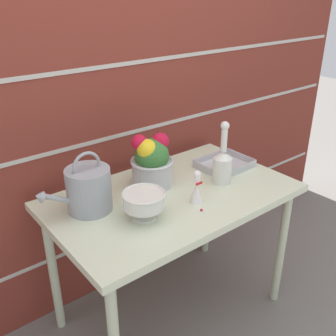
{
  "coord_description": "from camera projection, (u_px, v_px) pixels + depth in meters",
  "views": [
    {
      "loc": [
        -1.02,
        -1.26,
        1.64
      ],
      "look_at": [
        0.0,
        0.03,
        0.86
      ],
      "focal_mm": 42.0,
      "sensor_mm": 36.0,
      "label": 1
    }
  ],
  "objects": [
    {
      "name": "ground_plane",
      "position": [
        172.0,
        311.0,
        2.17
      ],
      "size": [
        12.0,
        12.0,
        0.0
      ],
      "primitive_type": "plane",
      "color": "slate"
    },
    {
      "name": "brick_wall",
      "position": [
        118.0,
        99.0,
        2.01
      ],
      "size": [
        3.6,
        0.08,
        2.2
      ],
      "color": "maroon",
      "rests_on": "ground_plane"
    },
    {
      "name": "patio_table",
      "position": [
        173.0,
        207.0,
        1.88
      ],
      "size": [
        1.16,
        0.7,
        0.74
      ],
      "color": "beige",
      "rests_on": "ground_plane"
    },
    {
      "name": "watering_can",
      "position": [
        88.0,
        189.0,
        1.68
      ],
      "size": [
        0.34,
        0.19,
        0.27
      ],
      "color": "#93999E",
      "rests_on": "patio_table"
    },
    {
      "name": "crystal_pedestal_bowl",
      "position": [
        144.0,
        201.0,
        1.63
      ],
      "size": [
        0.18,
        0.18,
        0.12
      ],
      "color": "silver",
      "rests_on": "patio_table"
    },
    {
      "name": "flower_planter",
      "position": [
        152.0,
        161.0,
        1.88
      ],
      "size": [
        0.21,
        0.21,
        0.27
      ],
      "color": "#BCBCC1",
      "rests_on": "patio_table"
    },
    {
      "name": "glass_decanter",
      "position": [
        223.0,
        163.0,
        1.92
      ],
      "size": [
        0.1,
        0.1,
        0.32
      ],
      "color": "silver",
      "rests_on": "patio_table"
    },
    {
      "name": "figurine_vase",
      "position": [
        197.0,
        190.0,
        1.75
      ],
      "size": [
        0.06,
        0.06,
        0.16
      ],
      "color": "white",
      "rests_on": "patio_table"
    },
    {
      "name": "wire_tray",
      "position": [
        224.0,
        165.0,
        2.11
      ],
      "size": [
        0.27,
        0.22,
        0.04
      ],
      "color": "#B7B7BC",
      "rests_on": "patio_table"
    },
    {
      "name": "fallen_petal",
      "position": [
        201.0,
        210.0,
        1.71
      ],
      "size": [
        0.01,
        0.01,
        0.01
      ],
      "color": "red",
      "rests_on": "patio_table"
    }
  ]
}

